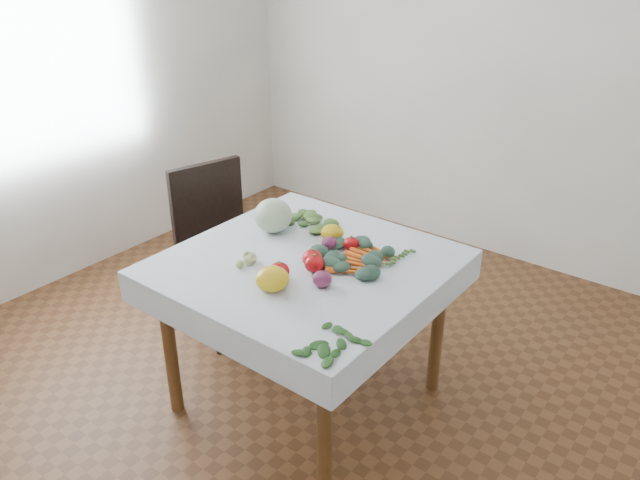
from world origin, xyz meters
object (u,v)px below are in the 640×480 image
object	(u,v)px
table	(306,281)
cabbage	(273,216)
heirloom_back	(332,233)
carrot_bunch	(365,261)
chair	(219,238)

from	to	relation	value
table	cabbage	distance (m)	0.38
table	heirloom_back	distance (m)	0.27
heirloom_back	carrot_bunch	xyz separation A→B (m)	(0.25, -0.10, -0.02)
heirloom_back	carrot_bunch	world-z (taller)	heirloom_back
chair	carrot_bunch	bearing A→B (deg)	-5.57
chair	cabbage	xyz separation A→B (m)	(0.50, -0.10, 0.30)
chair	heirloom_back	bearing A→B (deg)	-0.17
table	carrot_bunch	distance (m)	0.28
chair	carrot_bunch	distance (m)	1.06
cabbage	carrot_bunch	xyz separation A→B (m)	(0.53, -0.00, -0.07)
cabbage	carrot_bunch	world-z (taller)	cabbage
table	chair	bearing A→B (deg)	164.07
chair	heirloom_back	size ratio (longest dim) A/B	8.68
cabbage	chair	bearing A→B (deg)	169.17
table	carrot_bunch	bearing A→B (deg)	30.82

